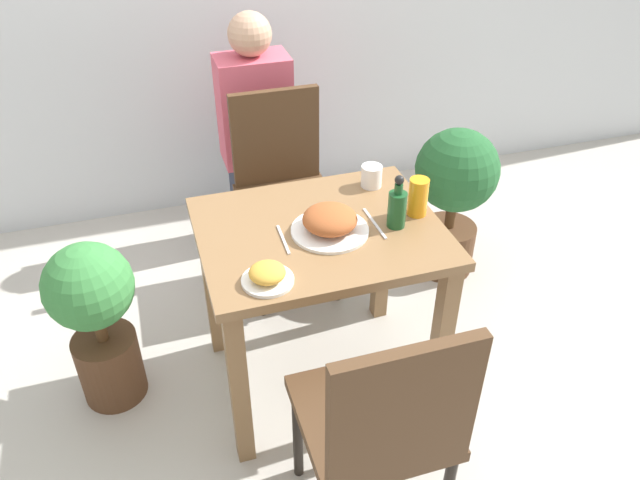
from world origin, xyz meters
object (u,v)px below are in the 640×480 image
object	(u,v)px
chair_far	(283,182)
person_figure	(256,134)
food_plate	(330,222)
chair_near	(383,422)
drink_cup	(372,176)
sauce_bottle	(397,207)
potted_plant_right	(454,190)
potted_plant_left	(96,315)
side_plate	(267,275)
juice_glass	(418,197)

from	to	relation	value
chair_far	person_figure	distance (m)	0.39
food_plate	chair_near	bearing A→B (deg)	-94.46
drink_cup	sauce_bottle	bearing A→B (deg)	-93.30
person_figure	potted_plant_right	bearing A→B (deg)	-35.84
sauce_bottle	potted_plant_left	bearing A→B (deg)	168.22
side_plate	food_plate	bearing A→B (deg)	37.08
drink_cup	sauce_bottle	xyz separation A→B (m)	(-0.02, -0.28, 0.03)
chair_near	sauce_bottle	xyz separation A→B (m)	(0.28, 0.61, 0.28)
food_plate	person_figure	bearing A→B (deg)	91.01
juice_glass	potted_plant_left	distance (m)	1.23
juice_glass	food_plate	bearing A→B (deg)	-176.96
juice_glass	potted_plant_left	size ratio (longest dim) A/B	0.20
sauce_bottle	potted_plant_right	distance (m)	0.86
food_plate	potted_plant_right	size ratio (longest dim) A/B	0.36
chair_far	drink_cup	distance (m)	0.58
drink_cup	person_figure	world-z (taller)	person_figure
chair_near	sauce_bottle	size ratio (longest dim) A/B	4.64
side_plate	potted_plant_left	bearing A→B (deg)	145.33
chair_near	person_figure	size ratio (longest dim) A/B	0.78
chair_far	sauce_bottle	xyz separation A→B (m)	(0.21, -0.75, 0.28)
chair_near	potted_plant_left	distance (m)	1.14
food_plate	potted_plant_right	world-z (taller)	food_plate
side_plate	person_figure	xyz separation A→B (m)	(0.24, 1.31, -0.17)
sauce_bottle	potted_plant_left	world-z (taller)	sauce_bottle
chair_near	chair_far	distance (m)	1.36
person_figure	sauce_bottle	bearing A→B (deg)	-77.71
juice_glass	potted_plant_left	xyz separation A→B (m)	(-1.15, 0.17, -0.39)
chair_far	potted_plant_left	bearing A→B (deg)	-147.54
food_plate	potted_plant_left	distance (m)	0.92
sauce_bottle	food_plate	bearing A→B (deg)	172.48
juice_glass	drink_cup	bearing A→B (deg)	110.02
side_plate	person_figure	world-z (taller)	person_figure
food_plate	person_figure	distance (m)	1.12
drink_cup	juice_glass	bearing A→B (deg)	-69.98
chair_far	drink_cup	xyz separation A→B (m)	(0.23, -0.48, 0.25)
person_figure	chair_far	bearing A→B (deg)	-84.93
chair_near	potted_plant_left	size ratio (longest dim) A/B	1.30
chair_far	side_plate	xyz separation A→B (m)	(-0.28, -0.92, 0.24)
drink_cup	food_plate	bearing A→B (deg)	-134.74
chair_near	food_plate	world-z (taller)	chair_near
chair_near	side_plate	world-z (taller)	chair_near
person_figure	chair_near	bearing A→B (deg)	-90.99
food_plate	potted_plant_right	distance (m)	1.00
chair_near	chair_far	world-z (taller)	same
sauce_bottle	potted_plant_right	bearing A→B (deg)	45.58
chair_far	sauce_bottle	size ratio (longest dim) A/B	4.64
side_plate	potted_plant_left	world-z (taller)	side_plate
potted_plant_right	chair_near	bearing A→B (deg)	-125.31
chair_near	potted_plant_right	bearing A→B (deg)	-125.31
potted_plant_right	chair_far	bearing A→B (deg)	166.05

